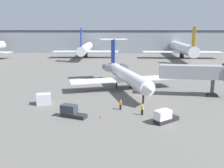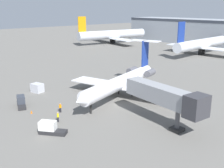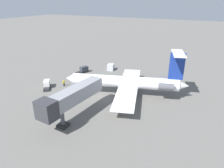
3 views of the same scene
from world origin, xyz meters
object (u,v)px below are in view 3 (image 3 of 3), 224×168
object	(u,v)px
ground_crew_loader	(79,80)
traffic_cone_near	(74,76)
regional_jet	(128,82)
ground_crew_marshaller	(64,83)
jet_bridge	(69,98)
cargo_container_uld	(111,67)
baggage_tug_lead	(47,85)
baggage_tug_trailing	(83,70)

from	to	relation	value
ground_crew_loader	traffic_cone_near	distance (m)	5.02
regional_jet	ground_crew_marshaller	xyz separation A→B (m)	(2.63, -16.83, -2.45)
jet_bridge	ground_crew_loader	bearing A→B (deg)	-149.53
cargo_container_uld	regional_jet	bearing A→B (deg)	39.58
jet_bridge	ground_crew_loader	xyz separation A→B (m)	(-15.98, -9.40, -3.87)
regional_jet	ground_crew_loader	distance (m)	14.60
ground_crew_marshaller	baggage_tug_lead	xyz separation A→B (m)	(2.96, -3.05, -0.02)
ground_crew_loader	traffic_cone_near	world-z (taller)	ground_crew_loader
ground_crew_marshaller	baggage_tug_trailing	bearing A→B (deg)	-172.50
ground_crew_loader	traffic_cone_near	bearing A→B (deg)	-125.13
ground_crew_marshaller	baggage_tug_trailing	world-z (taller)	baggage_tug_trailing
traffic_cone_near	jet_bridge	bearing A→B (deg)	35.58
baggage_tug_lead	traffic_cone_near	bearing A→B (deg)	171.22
regional_jet	baggage_tug_trailing	xyz separation A→B (m)	(-8.27, -18.26, -2.47)
ground_crew_loader	baggage_tug_lead	distance (m)	8.42
ground_crew_marshaller	traffic_cone_near	distance (m)	6.51
jet_bridge	ground_crew_loader	world-z (taller)	jet_bridge
regional_jet	cargo_container_uld	xyz separation A→B (m)	(-14.44, -11.94, -2.35)
jet_bridge	baggage_tug_trailing	size ratio (longest dim) A/B	3.53
baggage_tug_lead	ground_crew_marshaller	bearing A→B (deg)	134.12
regional_jet	baggage_tug_lead	world-z (taller)	regional_jet
traffic_cone_near	baggage_tug_trailing	bearing A→B (deg)	177.64
baggage_tug_trailing	traffic_cone_near	bearing A→B (deg)	-2.36
traffic_cone_near	regional_jet	bearing A→B (deg)	78.81
jet_bridge	cargo_container_uld	distance (m)	30.68
cargo_container_uld	jet_bridge	bearing A→B (deg)	13.23
regional_jet	baggage_tug_lead	xyz separation A→B (m)	(5.59, -19.88, -2.47)
ground_crew_loader	regional_jet	bearing A→B (deg)	86.90
baggage_tug_lead	baggage_tug_trailing	world-z (taller)	same
ground_crew_marshaller	traffic_cone_near	world-z (taller)	ground_crew_marshaller
cargo_container_uld	ground_crew_loader	bearing A→B (deg)	-10.08
regional_jet	ground_crew_marshaller	bearing A→B (deg)	-81.12
jet_bridge	regional_jet	bearing A→B (deg)	161.90
jet_bridge	cargo_container_uld	world-z (taller)	jet_bridge
regional_jet	baggage_tug_lead	distance (m)	20.80
ground_crew_marshaller	cargo_container_uld	xyz separation A→B (m)	(-17.07, 4.89, 0.10)
regional_jet	jet_bridge	xyz separation A→B (m)	(15.20, -4.97, 1.42)
regional_jet	jet_bridge	size ratio (longest dim) A/B	1.88
cargo_container_uld	baggage_tug_lead	bearing A→B (deg)	-21.62
ground_crew_loader	ground_crew_marshaller	bearing A→B (deg)	-35.80
cargo_container_uld	baggage_tug_trailing	bearing A→B (deg)	-45.66
baggage_tug_trailing	traffic_cone_near	distance (m)	4.65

